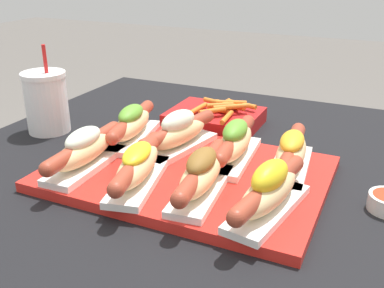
% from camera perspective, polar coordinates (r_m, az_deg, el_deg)
% --- Properties ---
extents(serving_tray, '(0.48, 0.33, 0.02)m').
position_cam_1_polar(serving_tray, '(0.80, -0.61, -3.75)').
color(serving_tray, red).
rests_on(serving_tray, patio_table).
extents(hot_dog_0, '(0.07, 0.22, 0.07)m').
position_cam_1_polar(hot_dog_0, '(0.81, -13.52, -0.75)').
color(hot_dog_0, white).
rests_on(hot_dog_0, serving_tray).
extents(hot_dog_1, '(0.10, 0.22, 0.07)m').
position_cam_1_polar(hot_dog_1, '(0.73, -6.91, -2.75)').
color(hot_dog_1, white).
rests_on(hot_dog_1, serving_tray).
extents(hot_dog_2, '(0.08, 0.22, 0.07)m').
position_cam_1_polar(hot_dog_2, '(0.70, 1.21, -3.81)').
color(hot_dog_2, white).
rests_on(hot_dog_2, serving_tray).
extents(hot_dog_3, '(0.09, 0.22, 0.08)m').
position_cam_1_polar(hot_dog_3, '(0.66, 9.73, -5.87)').
color(hot_dog_3, white).
rests_on(hot_dog_3, serving_tray).
extents(hot_dog_4, '(0.09, 0.22, 0.07)m').
position_cam_1_polar(hot_dog_4, '(0.91, -7.69, 2.50)').
color(hot_dog_4, white).
rests_on(hot_dog_4, serving_tray).
extents(hot_dog_5, '(0.10, 0.22, 0.08)m').
position_cam_1_polar(hot_dog_5, '(0.86, -1.76, 1.45)').
color(hot_dog_5, white).
rests_on(hot_dog_5, serving_tray).
extents(hot_dog_6, '(0.07, 0.22, 0.07)m').
position_cam_1_polar(hot_dog_6, '(0.82, 5.47, 0.21)').
color(hot_dog_6, white).
rests_on(hot_dog_6, serving_tray).
extents(hot_dog_7, '(0.08, 0.22, 0.07)m').
position_cam_1_polar(hot_dog_7, '(0.79, 12.47, -1.13)').
color(hot_dog_7, white).
rests_on(hot_dog_7, serving_tray).
extents(drink_cup, '(0.10, 0.10, 0.19)m').
position_cam_1_polar(drink_cup, '(1.04, -17.99, 5.09)').
color(drink_cup, white).
rests_on(drink_cup, patio_table).
extents(fries_basket, '(0.20, 0.16, 0.06)m').
position_cam_1_polar(fries_basket, '(1.04, 2.98, 3.40)').
color(fries_basket, '#B21919').
rests_on(fries_basket, patio_table).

